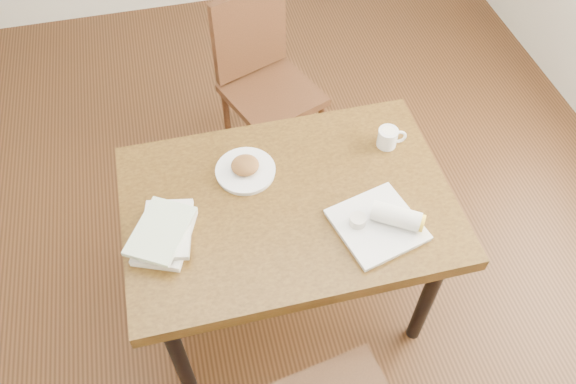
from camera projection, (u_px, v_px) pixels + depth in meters
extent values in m
cube|color=#472814|center=(288.00, 296.00, 2.66)|extent=(4.00, 5.00, 0.01)
cube|color=brown|center=(288.00, 205.00, 2.09)|extent=(1.21, 0.83, 0.06)
cylinder|color=black|center=(178.00, 354.00, 2.12)|extent=(0.06, 0.06, 0.69)
cylinder|color=black|center=(428.00, 297.00, 2.27)|extent=(0.06, 0.06, 0.69)
cylinder|color=black|center=(161.00, 222.00, 2.50)|extent=(0.06, 0.06, 0.69)
cylinder|color=black|center=(376.00, 180.00, 2.65)|extent=(0.06, 0.06, 0.69)
cylinder|color=#3F2512|center=(356.00, 380.00, 2.18)|extent=(0.04, 0.04, 0.45)
cylinder|color=#482614|center=(282.00, 97.00, 3.18)|extent=(0.04, 0.04, 0.45)
cylinder|color=#482614|center=(228.00, 123.00, 3.05)|extent=(0.04, 0.04, 0.45)
cylinder|color=#482614|center=(320.00, 135.00, 2.99)|extent=(0.04, 0.04, 0.45)
cylinder|color=#482614|center=(264.00, 164.00, 2.87)|extent=(0.04, 0.04, 0.45)
cube|color=#482614|center=(272.00, 95.00, 2.83)|extent=(0.54, 0.54, 0.04)
cube|color=#482614|center=(250.00, 33.00, 2.72)|extent=(0.39, 0.18, 0.45)
cylinder|color=white|center=(246.00, 172.00, 2.14)|extent=(0.23, 0.23, 0.01)
cylinder|color=white|center=(245.00, 170.00, 2.13)|extent=(0.23, 0.23, 0.01)
ellipsoid|color=#B27538|center=(245.00, 165.00, 2.11)|extent=(0.14, 0.13, 0.06)
cylinder|color=white|center=(387.00, 138.00, 2.21)|extent=(0.08, 0.08, 0.08)
torus|color=white|center=(399.00, 137.00, 2.21)|extent=(0.06, 0.02, 0.06)
cylinder|color=tan|center=(389.00, 131.00, 2.18)|extent=(0.07, 0.07, 0.01)
cylinder|color=#F2E5CC|center=(389.00, 131.00, 2.18)|extent=(0.05, 0.05, 0.00)
cube|color=white|center=(377.00, 226.00, 1.99)|extent=(0.33, 0.33, 0.02)
cube|color=white|center=(377.00, 224.00, 1.98)|extent=(0.34, 0.34, 0.01)
cylinder|color=white|center=(396.00, 216.00, 1.95)|extent=(0.18, 0.15, 0.07)
cylinder|color=yellow|center=(420.00, 223.00, 1.93)|extent=(0.05, 0.07, 0.06)
cylinder|color=silver|center=(358.00, 220.00, 1.96)|extent=(0.06, 0.06, 0.03)
cylinder|color=red|center=(358.00, 218.00, 1.95)|extent=(0.05, 0.05, 0.01)
cube|color=white|center=(165.00, 237.00, 1.95)|extent=(0.25, 0.30, 0.03)
cube|color=silver|center=(167.00, 229.00, 1.94)|extent=(0.21, 0.27, 0.02)
cube|color=#99C281|center=(161.00, 231.00, 1.91)|extent=(0.27, 0.30, 0.02)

